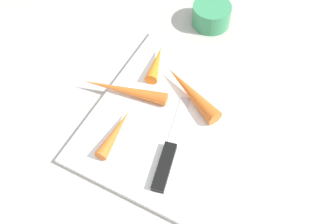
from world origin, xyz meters
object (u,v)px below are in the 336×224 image
object	(u,v)px
carrot_shortest	(156,63)
carrot_longest	(124,91)
small_bowl	(211,15)
knife	(166,160)
carrot_long	(191,92)
cutting_board	(168,114)
carrot_short	(115,133)

from	to	relation	value
carrot_shortest	carrot_longest	bearing A→B (deg)	151.85
carrot_longest	small_bowl	xyz separation A→B (m)	(0.27, -0.07, 0.00)
knife	carrot_long	distance (m)	0.15
cutting_board	knife	xyz separation A→B (m)	(-0.09, -0.04, 0.01)
cutting_board	carrot_short	distance (m)	0.11
cutting_board	carrot_longest	distance (m)	0.10
cutting_board	knife	bearing A→B (deg)	-154.65
cutting_board	carrot_long	size ratio (longest dim) A/B	2.41
carrot_longest	carrot_short	xyz separation A→B (m)	(-0.09, -0.03, -0.00)
small_bowl	carrot_short	bearing A→B (deg)	174.92
cutting_board	carrot_longest	bearing A→B (deg)	90.68
carrot_shortest	small_bowl	distance (m)	0.19
carrot_long	cutting_board	bearing A→B (deg)	93.26
knife	carrot_short	size ratio (longest dim) A/B	1.89
carrot_longest	small_bowl	world-z (taller)	small_bowl
knife	small_bowl	world-z (taller)	small_bowl
cutting_board	carrot_long	xyz separation A→B (m)	(0.05, -0.02, 0.02)
carrot_shortest	small_bowl	xyz separation A→B (m)	(0.18, -0.04, -0.00)
cutting_board	small_bowl	size ratio (longest dim) A/B	4.15
cutting_board	knife	distance (m)	0.10
cutting_board	carrot_short	world-z (taller)	carrot_short
carrot_short	cutting_board	bearing A→B (deg)	-36.19
knife	carrot_longest	bearing A→B (deg)	44.46
carrot_shortest	carrot_long	bearing A→B (deg)	-126.35
carrot_long	carrot_short	xyz separation A→B (m)	(-0.14, 0.08, -0.00)
knife	carrot_longest	distance (m)	0.17
carrot_longest	small_bowl	bearing A→B (deg)	-114.86
carrot_longest	carrot_shortest	bearing A→B (deg)	-115.05
carrot_short	carrot_shortest	xyz separation A→B (m)	(0.18, 0.01, 0.00)
carrot_longest	carrot_shortest	world-z (taller)	same
carrot_longest	small_bowl	size ratio (longest dim) A/B	1.95
knife	carrot_long	xyz separation A→B (m)	(0.15, 0.02, 0.01)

